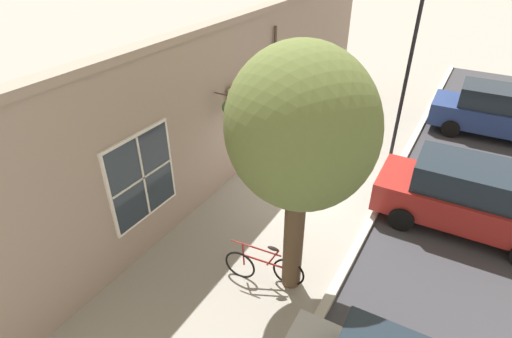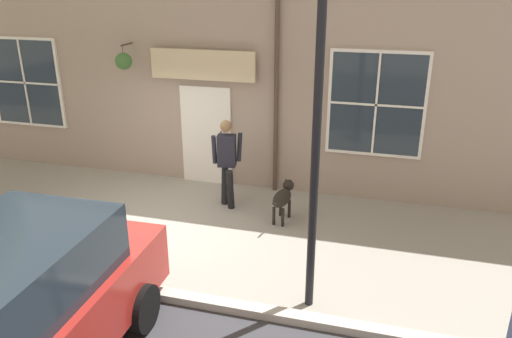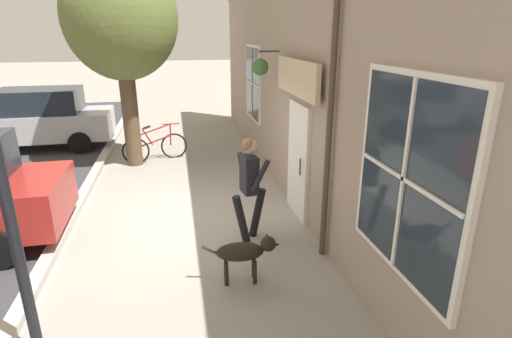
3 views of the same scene
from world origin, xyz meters
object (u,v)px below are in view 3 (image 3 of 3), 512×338
object	(u,v)px
pedestrian_walking	(249,180)
street_tree_by_curb	(119,21)
leaning_bicycle	(155,147)
dog_on_leash	(245,252)
parked_car_nearest_curb	(36,119)

from	to	relation	value
pedestrian_walking	street_tree_by_curb	distance (m)	5.62
pedestrian_walking	leaning_bicycle	world-z (taller)	pedestrian_walking
pedestrian_walking	dog_on_leash	bearing A→B (deg)	76.36
pedestrian_walking	street_tree_by_curb	size ratio (longest dim) A/B	0.34
dog_on_leash	parked_car_nearest_curb	size ratio (longest dim) A/B	0.24
dog_on_leash	parked_car_nearest_curb	distance (m)	9.24
pedestrian_walking	street_tree_by_curb	bearing A→B (deg)	-63.54
dog_on_leash	parked_car_nearest_curb	bearing A→B (deg)	-58.39
pedestrian_walking	dog_on_leash	world-z (taller)	pedestrian_walking
pedestrian_walking	street_tree_by_curb	world-z (taller)	street_tree_by_curb
street_tree_by_curb	leaning_bicycle	world-z (taller)	street_tree_by_curb
pedestrian_walking	parked_car_nearest_curb	size ratio (longest dim) A/B	0.40
street_tree_by_curb	parked_car_nearest_curb	xyz separation A→B (m)	(2.87, -2.18, -2.65)
pedestrian_walking	dog_on_leash	distance (m)	1.34
dog_on_leash	street_tree_by_curb	size ratio (longest dim) A/B	0.21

